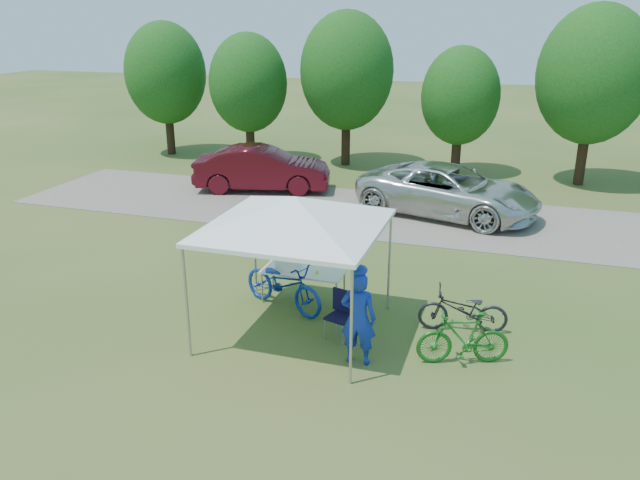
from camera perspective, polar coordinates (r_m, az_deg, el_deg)
The scene contains 14 objects.
ground at distance 12.37m, azimuth -2.16°, elevation -8.24°, with size 100.00×100.00×0.00m, color #2D5119.
gravel_strip at distance 19.52m, azimuth 5.84°, elevation 2.39°, with size 24.00×5.00×0.02m, color gray.
canopy at distance 11.37m, azimuth -2.34°, elevation 3.64°, with size 4.53×4.53×3.00m.
treeline at distance 24.74m, azimuth 8.53°, elevation 14.29°, with size 24.89×4.28×6.30m.
folding_table at distance 13.27m, azimuth -1.55°, elevation -3.00°, with size 1.75×0.73×0.72m.
folding_chair at distance 11.96m, azimuth 1.98°, elevation -6.41°, with size 0.58×0.60×0.91m.
cooler at distance 13.28m, azimuth -2.87°, elevation -1.91°, with size 0.52×0.35×0.37m.
ice_cream_cup at distance 13.10m, azimuth -0.27°, elevation -2.96°, with size 0.07×0.07×0.06m, color #C4E034.
cyclist at distance 10.93m, azimuth 3.53°, elevation -7.14°, with size 0.63×0.42×1.73m, color #132EA1.
bike_blue at distance 13.05m, azimuth -3.36°, elevation -4.04°, with size 0.73×2.09×1.10m, color #12319E.
bike_green at distance 11.35m, azimuth 12.95°, elevation -8.72°, with size 0.46×1.64×0.99m, color #16641C.
bike_dark at distance 12.44m, azimuth 12.95°, elevation -6.29°, with size 0.60×1.72×0.90m, color black.
minivan at distance 19.53m, azimuth 11.65°, elevation 4.46°, with size 2.55×5.52×1.53m, color silver.
sedan at distance 22.02m, azimuth -5.29°, elevation 6.52°, with size 1.63×4.68×1.54m, color #4C0C16.
Camera 1 is at (3.78, -10.25, 5.81)m, focal length 35.00 mm.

